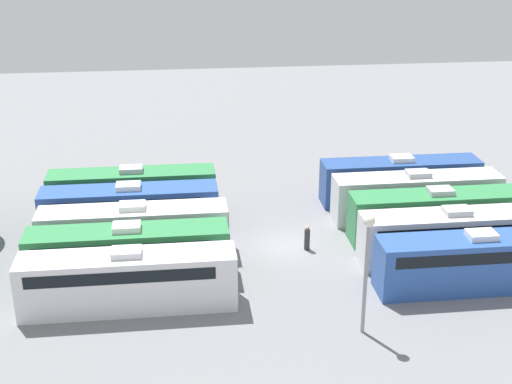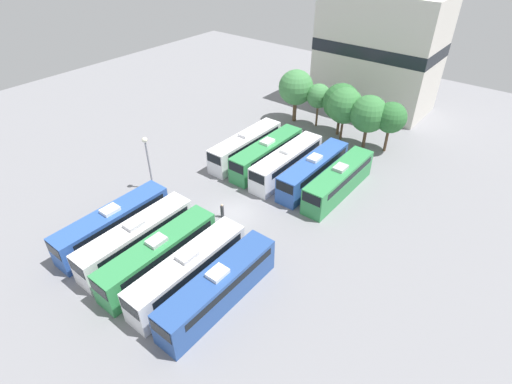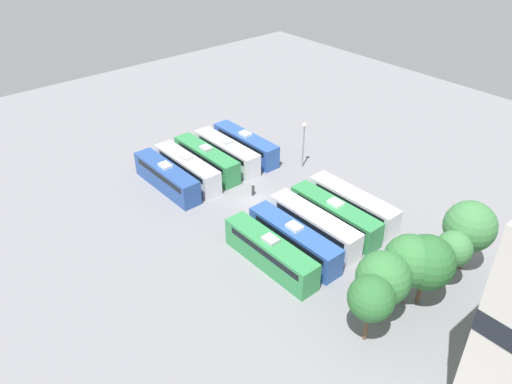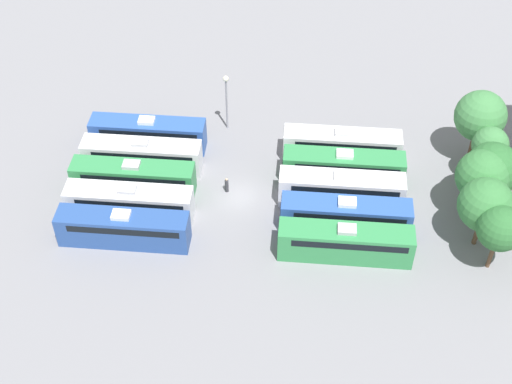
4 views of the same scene
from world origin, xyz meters
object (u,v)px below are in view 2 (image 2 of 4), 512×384
bus_3 (189,269)px  tree_3 (345,106)px  worker_person (222,211)px  tree_4 (369,114)px  bus_7 (287,162)px  bus_0 (114,223)px  bus_1 (137,238)px  tree_1 (319,96)px  bus_5 (246,146)px  depot_building (379,51)px  bus_2 (159,254)px  tree_5 (391,118)px  bus_8 (314,170)px  bus_9 (339,180)px  bus_6 (267,153)px  light_pole (147,154)px  tree_2 (341,102)px  bus_4 (219,287)px  tree_0 (296,88)px

bus_3 → tree_3: bearing=95.1°
worker_person → tree_4: size_ratio=0.23×
bus_7 → tree_3: bearing=86.7°
bus_0 → tree_3: size_ratio=1.59×
bus_1 → bus_0: bearing=-178.8°
worker_person → tree_1: 25.11m
tree_3 → bus_5: bearing=-120.2°
tree_1 → depot_building: 13.18m
bus_2 → bus_7: (-0.21, 19.73, 0.00)m
bus_3 → bus_7: 19.69m
tree_1 → tree_5: tree_5 is taller
bus_8 → tree_5: (3.46, 12.38, 3.03)m
bus_9 → bus_2: bearing=-108.0°
bus_1 → bus_3: bearing=1.7°
tree_1 → bus_6: bearing=-85.5°
bus_6 → tree_1: (-1.06, 13.42, 2.87)m
bus_0 → worker_person: bus_0 is taller
worker_person → light_pole: 10.52m
light_pole → tree_4: tree_4 is taller
bus_7 → tree_3: (0.70, 12.16, 3.21)m
bus_1 → light_pole: bearing=133.6°
bus_7 → bus_8: bearing=6.6°
worker_person → bus_0: bearing=-124.6°
bus_8 → light_pole: size_ratio=1.78×
bus_2 → bus_5: (-6.58, 19.77, 0.00)m
bus_6 → tree_4: size_ratio=1.62×
bus_8 → depot_building: 26.83m
bus_5 → tree_5: 18.64m
bus_3 → bus_9: (3.21, 19.74, 0.00)m
light_pole → depot_building: bearing=76.9°
bus_9 → tree_5: (0.16, 12.41, 3.03)m
tree_3 → tree_5: size_ratio=1.09×
tree_5 → bus_9: bearing=-90.8°
tree_2 → light_pole: bearing=-111.4°
tree_5 → tree_2: bearing=176.9°
bus_3 → depot_building: bearing=96.2°
bus_3 → light_pole: 15.88m
bus_8 → bus_7: bearing=-173.4°
bus_5 → bus_7: 6.37m
bus_6 → bus_4: bearing=-63.1°
bus_5 → worker_person: 12.48m
bus_8 → tree_1: bearing=119.9°
bus_5 → tree_5: (13.27, 12.73, 3.03)m
tree_2 → depot_building: bearing=94.7°
bus_4 → tree_1: size_ratio=1.84×
bus_1 → tree_4: (7.31, 31.53, 3.08)m
tree_4 → tree_1: bearing=168.8°
bus_9 → tree_3: (-6.04, 11.80, 3.21)m
bus_6 → tree_0: bearing=109.7°
bus_3 → bus_8: size_ratio=1.00×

